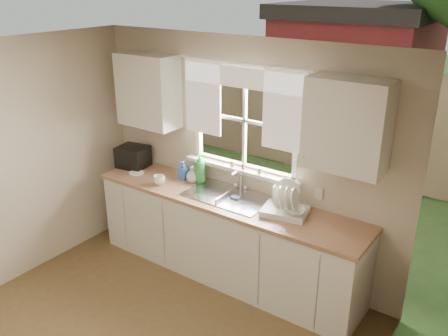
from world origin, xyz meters
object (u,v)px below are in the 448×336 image
Objects in this scene: soap_bottle_a at (200,168)px; cup at (159,180)px; dish_rack at (285,206)px; black_appliance at (133,157)px.

soap_bottle_a is 2.62× the size of cup.
black_appliance is at bearing 179.03° from dish_rack.
soap_bottle_a is at bearing 174.03° from dish_rack.
dish_rack is 1.13m from soap_bottle_a.
soap_bottle_a is at bearing -4.83° from black_appliance.
dish_rack reaches higher than cup.
black_appliance is (-2.06, 0.04, 0.05)m from dish_rack.
black_appliance reaches higher than cup.
soap_bottle_a is 0.94m from black_appliance.
black_appliance is at bearing 164.04° from soap_bottle_a.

